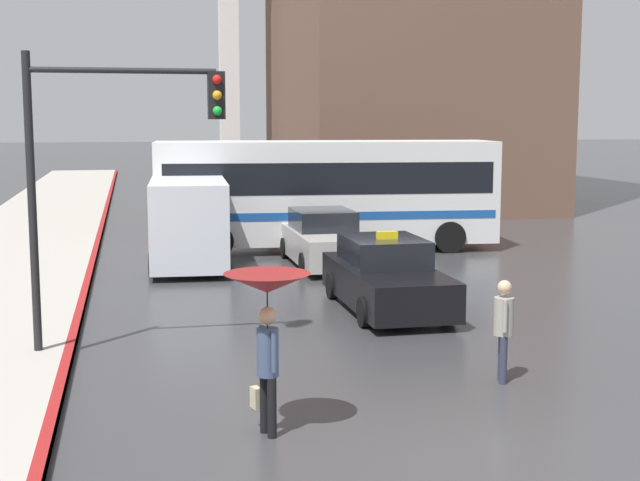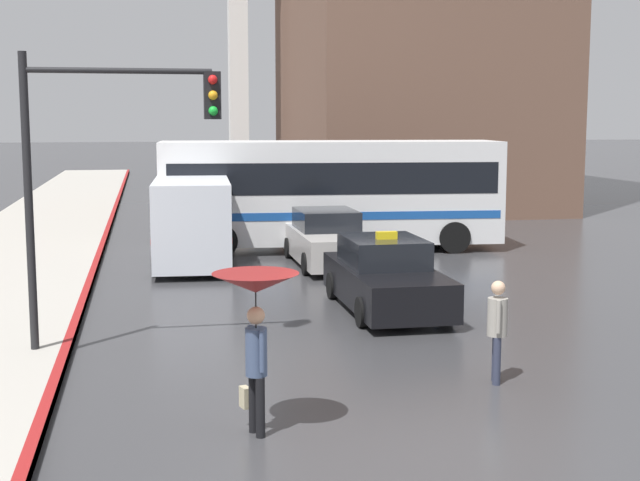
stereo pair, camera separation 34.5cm
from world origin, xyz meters
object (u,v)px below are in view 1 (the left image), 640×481
taxi (386,277)px  pedestrian_with_umbrella (267,302)px  pedestrian_man (504,323)px  traffic_light (114,147)px  ambulance_van (189,218)px  sedan_red (324,240)px  city_bus (326,190)px

taxi → pedestrian_with_umbrella: size_ratio=2.18×
taxi → pedestrian_man: size_ratio=2.88×
pedestrian_man → traffic_light: 6.98m
ambulance_van → sedan_red: bearing=174.3°
taxi → sedan_red: (-0.05, 6.01, 0.01)m
city_bus → pedestrian_with_umbrella: 16.51m
sedan_red → taxi: bearing=90.5°
pedestrian_man → sedan_red: bearing=-160.4°
ambulance_van → pedestrian_man: bearing=111.8°
taxi → pedestrian_with_umbrella: 7.97m
ambulance_van → traffic_light: size_ratio=1.03×
traffic_light → city_bus: bearing=62.0°
ambulance_van → pedestrian_man: (4.04, -12.04, -0.40)m
ambulance_van → city_bus: city_bus is taller
ambulance_van → pedestrian_with_umbrella: 13.62m
city_bus → pedestrian_man: (-0.34, -14.38, -0.93)m
city_bus → pedestrian_man: city_bus is taller
sedan_red → traffic_light: traffic_light is taller
taxi → pedestrian_with_umbrella: (-3.61, -7.03, 1.05)m
taxi → city_bus: (0.64, 8.93, 1.17)m
ambulance_van → pedestrian_with_umbrella: ambulance_van is taller
ambulance_van → city_bus: 4.99m
city_bus → sedan_red: bearing=-8.7°
pedestrian_man → traffic_light: traffic_light is taller
city_bus → traffic_light: size_ratio=2.06×
sedan_red → traffic_light: 10.66m
sedan_red → ambulance_van: 3.79m
sedan_red → pedestrian_man: pedestrian_man is taller
taxi → pedestrian_man: bearing=93.1°
pedestrian_man → ambulance_van: bearing=-143.6°
sedan_red → ambulance_van: ambulance_van is taller
taxi → traffic_light: size_ratio=0.90×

